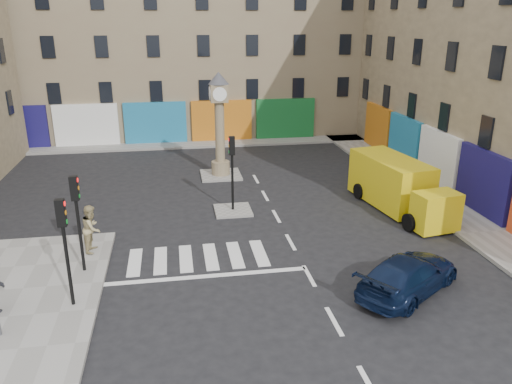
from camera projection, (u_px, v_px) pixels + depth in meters
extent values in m
plane|color=black|center=(316.00, 289.00, 17.71)|extent=(120.00, 120.00, 0.00)
cube|color=gray|center=(415.00, 186.00, 28.36)|extent=(2.60, 30.00, 0.15)
cube|color=gray|center=(184.00, 144.00, 37.72)|extent=(32.00, 2.40, 0.15)
cube|color=gray|center=(233.00, 210.00, 24.82)|extent=(1.80, 1.80, 0.12)
cube|color=gray|center=(221.00, 175.00, 30.41)|extent=(2.40, 2.40, 0.12)
cube|color=#7F7055|center=(176.00, 26.00, 40.33)|extent=(32.00, 10.00, 17.00)
cylinder|color=black|center=(68.00, 266.00, 16.08)|extent=(0.12, 0.12, 2.80)
cube|color=black|center=(61.00, 213.00, 15.47)|extent=(0.28, 0.22, 0.90)
cylinder|color=black|center=(80.00, 236.00, 18.32)|extent=(0.12, 0.12, 2.80)
cube|color=black|center=(74.00, 188.00, 17.71)|extent=(0.28, 0.22, 0.90)
cylinder|color=black|center=(232.00, 183.00, 24.34)|extent=(0.12, 0.12, 2.80)
cube|color=black|center=(232.00, 146.00, 23.73)|extent=(0.28, 0.22, 0.90)
cylinder|color=#958361|center=(221.00, 168.00, 30.26)|extent=(1.10, 1.10, 0.80)
cylinder|color=#958361|center=(220.00, 132.00, 29.53)|extent=(0.56, 0.56, 3.60)
cube|color=#958361|center=(219.00, 93.00, 28.77)|extent=(1.00, 1.00, 1.00)
cylinder|color=white|center=(220.00, 94.00, 28.28)|extent=(0.80, 0.06, 0.80)
cone|color=#333338|center=(218.00, 78.00, 28.49)|extent=(1.20, 1.20, 0.70)
imported|color=black|center=(409.00, 275.00, 17.35)|extent=(4.89, 4.21, 1.35)
cube|color=yellow|center=(390.00, 180.00, 25.41)|extent=(2.78, 5.19, 2.36)
cube|color=yellow|center=(436.00, 211.00, 22.20)|extent=(2.12, 1.52, 1.75)
cube|color=black|center=(437.00, 203.00, 22.02)|extent=(1.87, 1.18, 0.72)
cylinder|color=black|center=(409.00, 222.00, 22.45)|extent=(0.38, 0.85, 0.82)
cylinder|color=black|center=(447.00, 217.00, 23.06)|extent=(0.38, 0.85, 0.82)
cylinder|color=black|center=(359.00, 191.00, 26.50)|extent=(0.38, 0.85, 0.82)
cylinder|color=black|center=(392.00, 187.00, 27.11)|extent=(0.38, 0.85, 0.82)
imported|color=tan|center=(92.00, 228.00, 20.03)|extent=(0.87, 1.05, 1.95)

